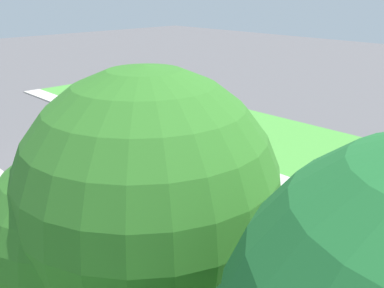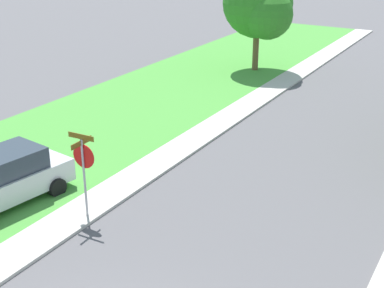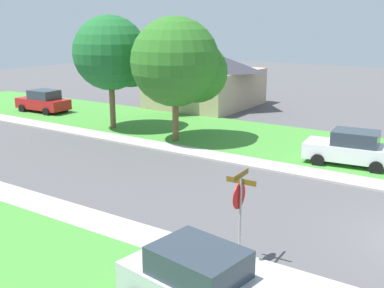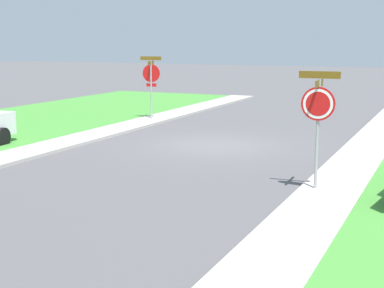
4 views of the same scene
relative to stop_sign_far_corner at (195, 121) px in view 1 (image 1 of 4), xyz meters
name	(u,v)px [view 1 (image 1 of 4)]	position (x,y,z in m)	size (l,w,h in m)	color
ground_plane	(77,152)	(4.36, -4.66, -1.89)	(120.00, 120.00, 0.00)	#565456
sidewalk_west	(320,197)	(-0.34, 7.34, -1.84)	(1.40, 56.00, 0.10)	#B7B2A8
lawn_west	(371,168)	(-5.04, 7.34, -1.85)	(8.00, 56.00, 0.08)	#479338
stop_sign_far_corner	(195,121)	(0.00, 0.00, 0.00)	(0.92, 0.92, 2.77)	#9E9EA3
car_silver_behind_trees	(223,126)	(-2.86, -0.57, -1.01)	(2.49, 4.51, 1.76)	silver
tree_sidewalk_near	(131,206)	(10.82, 9.52, 2.59)	(5.42, 5.04, 7.16)	brown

